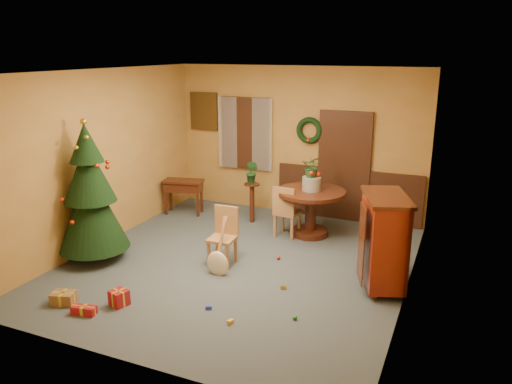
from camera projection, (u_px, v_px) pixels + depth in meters
The scene contains 21 objects.
room_envelope at pixel (307, 160), 9.73m from camera, with size 5.50×5.50×5.50m.
dining_table at pixel (311, 204), 8.75m from camera, with size 1.21×1.21×0.83m.
urn at pixel (312, 184), 8.65m from camera, with size 0.33×0.33×0.24m, color slate.
centerpiece_plant at pixel (312, 167), 8.56m from camera, with size 0.33×0.29×0.37m, color #1E4C23.
chair_near at pixel (224, 233), 7.64m from camera, with size 0.40×0.40×0.89m.
chair_far at pixel (286, 210), 8.69m from camera, with size 0.43×0.43×0.93m.
guitar at pixel (217, 249), 7.25m from camera, with size 0.35×0.16×0.82m, color beige, non-canonical shape.
plant_stand at pixel (252, 198), 9.45m from camera, with size 0.30×0.30×0.76m.
stand_plant at pixel (252, 172), 9.31m from camera, with size 0.24×0.19×0.44m, color #19471E.
christmas_tree at pixel (90, 195), 7.61m from camera, with size 1.08×1.08×2.23m.
writing_desk at pixel (183, 188), 9.94m from camera, with size 0.84×0.54×0.69m.
sideboard at pixel (384, 239), 6.81m from camera, with size 0.87×1.16×1.32m.
gift_a at pixel (64, 298), 6.50m from camera, with size 0.34×0.29×0.16m.
gift_b at pixel (119, 298), 6.46m from camera, with size 0.25×0.25×0.21m.
gift_c at pixel (100, 252), 7.95m from camera, with size 0.31×0.24×0.15m.
gift_d at pixel (84, 310), 6.25m from camera, with size 0.32×0.18×0.11m.
toy_a at pixel (209, 307), 6.37m from camera, with size 0.08×0.05×0.05m, color #293FB4.
toy_b at pixel (295, 317), 6.12m from camera, with size 0.06×0.06×0.06m, color #268C30.
toy_c at pixel (230, 322), 6.04m from camera, with size 0.08×0.05×0.05m, color gold.
toy_d at pixel (278, 258), 7.86m from camera, with size 0.06×0.06×0.06m, color #B7270C.
toy_e at pixel (283, 287), 6.91m from camera, with size 0.08×0.05×0.05m, color gold.
Camera 1 is at (3.06, -6.43, 3.21)m, focal length 35.00 mm.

